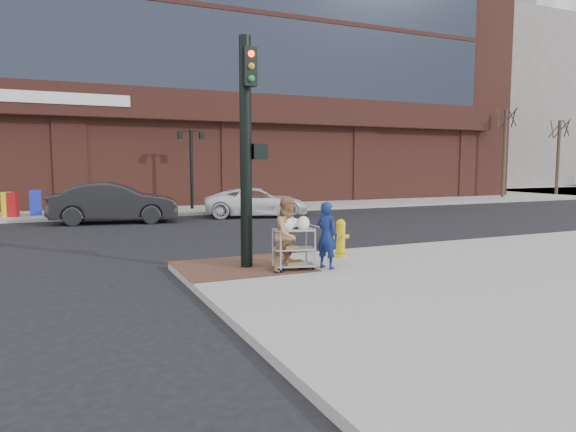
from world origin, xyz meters
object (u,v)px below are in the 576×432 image
woman_blue (327,235)px  pedestrian_tan (289,234)px  traffic_signal_pole (247,145)px  fire_hydrant (341,238)px  minivan_white (257,202)px  sedan_dark (115,203)px  utility_cart (294,245)px  lamp_post (191,160)px

woman_blue → pedestrian_tan: 0.88m
traffic_signal_pole → fire_hydrant: traffic_signal_pole is taller
woman_blue → minivan_white: woman_blue is taller
sedan_dark → fire_hydrant: sedan_dark is taller
traffic_signal_pole → woman_blue: size_ratio=3.41×
traffic_signal_pole → utility_cart: traffic_signal_pole is taller
minivan_white → fire_hydrant: (-2.09, -11.22, -0.04)m
traffic_signal_pole → utility_cart: (0.80, -0.68, -2.14)m
traffic_signal_pole → woman_blue: bearing=-28.7°
pedestrian_tan → lamp_post: bearing=63.7°
pedestrian_tan → utility_cart: size_ratio=1.34×
sedan_dark → traffic_signal_pole: bearing=-161.4°
traffic_signal_pole → woman_blue: traffic_signal_pole is taller
pedestrian_tan → fire_hydrant: (1.87, 1.04, -0.33)m
traffic_signal_pole → pedestrian_tan: traffic_signal_pole is taller
woman_blue → utility_cart: (-0.72, 0.15, -0.19)m
traffic_signal_pole → minivan_white: bearing=68.2°
lamp_post → fire_hydrant: (0.04, -14.96, -1.99)m
minivan_white → lamp_post: bearing=47.1°
lamp_post → utility_cart: (-1.67, -15.91, -1.92)m
traffic_signal_pole → lamp_post: bearing=80.8°
traffic_signal_pole → fire_hydrant: (2.52, 0.27, -2.20)m
lamp_post → traffic_signal_pole: 15.43m
fire_hydrant → woman_blue: bearing=-132.0°
lamp_post → traffic_signal_pole: (-2.48, -15.23, 0.21)m
traffic_signal_pole → minivan_white: (4.61, 11.49, -2.17)m
lamp_post → sedan_dark: 5.80m
sedan_dark → lamp_post: bearing=-37.7°
lamp_post → utility_cart: lamp_post is taller
traffic_signal_pole → sedan_dark: size_ratio=0.99×
lamp_post → pedestrian_tan: 16.19m
traffic_signal_pole → pedestrian_tan: bearing=-50.2°
traffic_signal_pole → pedestrian_tan: 2.13m
woman_blue → minivan_white: bearing=-39.5°
sedan_dark → utility_cart: 12.47m
utility_cart → fire_hydrant: 1.96m
lamp_post → fire_hydrant: bearing=-89.8°
lamp_post → woman_blue: bearing=-93.4°
traffic_signal_pole → fire_hydrant: size_ratio=5.36×
sedan_dark → minivan_white: 6.25m
sedan_dark → minivan_white: bearing=-80.0°
lamp_post → sedan_dark: size_ratio=0.79×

